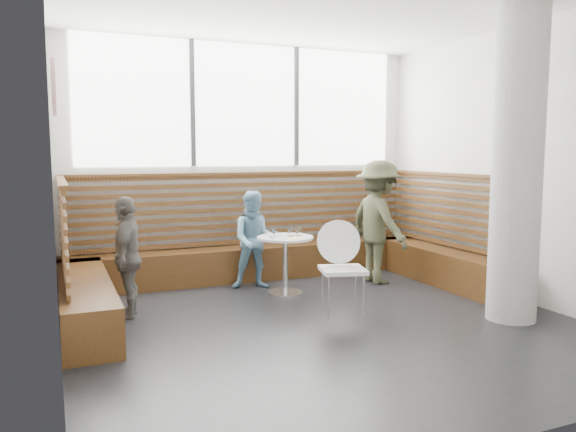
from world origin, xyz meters
name	(u,v)px	position (x,y,z in m)	size (l,w,h in m)	color
room	(327,166)	(0.00, 0.00, 1.60)	(5.00, 5.00, 3.20)	silver
booth	(265,255)	(0.00, 1.77, 0.41)	(5.00, 2.50, 1.44)	#3C240F
concrete_column	(517,166)	(1.85, -0.60, 1.60)	(0.50, 0.50, 3.20)	gray
wall_art	(53,87)	(-2.46, 0.40, 2.30)	(0.50, 0.50, 0.03)	white
cafe_table	(285,253)	(0.09, 1.31, 0.51)	(0.69, 0.69, 0.71)	silver
cafe_chair	(339,259)	(0.30, 0.30, 0.59)	(0.48, 0.47, 1.00)	white
adult_man	(379,222)	(1.47, 1.39, 0.82)	(1.05, 0.61, 1.63)	#3C3F2A
child_back	(255,240)	(-0.15, 1.72, 0.62)	(0.61, 0.47, 1.25)	#6391AC
child_left	(127,257)	(-1.81, 1.07, 0.64)	(0.75, 0.31, 1.28)	#54514C
plate_near	(274,235)	(0.00, 1.45, 0.72)	(0.22, 0.22, 0.02)	white
plate_far	(291,234)	(0.21, 1.40, 0.72)	(0.20, 0.20, 0.01)	white
glass_left	(272,233)	(-0.10, 1.27, 0.77)	(0.07, 0.07, 0.11)	white
glass_mid	(290,232)	(0.14, 1.27, 0.77)	(0.07, 0.07, 0.11)	white
glass_right	(298,231)	(0.26, 1.29, 0.77)	(0.07, 0.07, 0.12)	white
menu_card	(295,238)	(0.15, 1.13, 0.71)	(0.21, 0.15, 0.00)	#A5C64C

